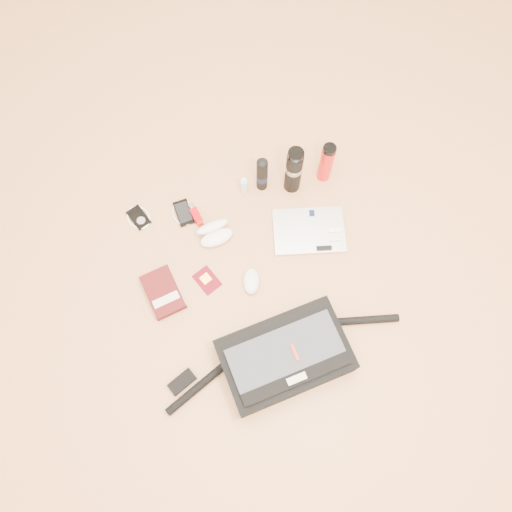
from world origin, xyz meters
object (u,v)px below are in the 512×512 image
messenger_bag (284,357)px  book (163,292)px  laptop (309,231)px  thermos_red (326,163)px  thermos_black (294,170)px

messenger_bag → book: messenger_bag is taller
laptop → thermos_red: size_ratio=1.50×
messenger_bag → book: size_ratio=4.52×
laptop → thermos_red: bearing=72.2°
messenger_bag → thermos_red: size_ratio=4.29×
thermos_black → thermos_red: thermos_black is taller
book → thermos_red: size_ratio=0.95×
book → thermos_red: thermos_red is taller
thermos_red → thermos_black: bearing=-176.1°
laptop → thermos_red: (0.15, 0.25, 0.11)m
laptop → thermos_red: thermos_red is taller
laptop → thermos_red: 0.31m
laptop → book: book is taller
laptop → book: (-0.68, -0.10, 0.01)m
messenger_bag → thermos_black: thermos_black is taller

